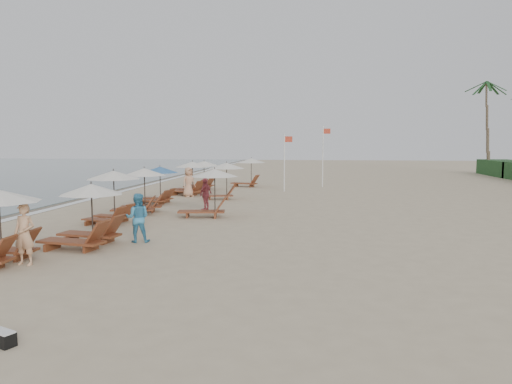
# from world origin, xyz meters

# --- Properties ---
(ground) EXTENTS (160.00, 160.00, 0.00)m
(ground) POSITION_xyz_m (0.00, 0.00, 0.00)
(ground) COLOR tan
(ground) RESTS_ON ground
(wet_sand_band) EXTENTS (3.20, 140.00, 0.01)m
(wet_sand_band) POSITION_xyz_m (-12.50, 10.00, 0.00)
(wet_sand_band) COLOR #6B5E4C
(wet_sand_band) RESTS_ON ground
(foam_line) EXTENTS (0.50, 140.00, 0.02)m
(foam_line) POSITION_xyz_m (-11.20, 10.00, 0.01)
(foam_line) COLOR white
(foam_line) RESTS_ON ground
(lounger_station_1) EXTENTS (2.68, 2.30, 2.10)m
(lounger_station_1) POSITION_xyz_m (-5.12, -0.54, 0.93)
(lounger_station_1) COLOR brown
(lounger_station_1) RESTS_ON ground
(lounger_station_2) EXTENTS (2.48, 2.29, 2.26)m
(lounger_station_2) POSITION_xyz_m (-6.19, 3.87, 1.25)
(lounger_station_2) COLOR brown
(lounger_station_2) RESTS_ON ground
(lounger_station_3) EXTENTS (2.58, 2.22, 2.21)m
(lounger_station_3) POSITION_xyz_m (-6.02, 6.79, 1.03)
(lounger_station_3) COLOR brown
(lounger_station_3) RESTS_ON ground
(lounger_station_4) EXTENTS (2.43, 2.10, 2.11)m
(lounger_station_4) POSITION_xyz_m (-6.46, 10.53, 1.07)
(lounger_station_4) COLOR brown
(lounger_station_4) RESTS_ON ground
(lounger_station_5) EXTENTS (2.83, 2.66, 2.19)m
(lounger_station_5) POSITION_xyz_m (-5.92, 15.33, 1.06)
(lounger_station_5) COLOR brown
(lounger_station_5) RESTS_ON ground
(lounger_station_6) EXTENTS (2.66, 2.36, 2.10)m
(lounger_station_6) POSITION_xyz_m (-5.94, 18.81, 1.08)
(lounger_station_6) COLOR brown
(lounger_station_6) RESTS_ON ground
(inland_station_0) EXTENTS (2.85, 2.24, 2.22)m
(inland_station_0) POSITION_xyz_m (-2.46, 6.15, 1.29)
(inland_station_0) COLOR brown
(inland_station_0) RESTS_ON ground
(inland_station_1) EXTENTS (2.57, 2.24, 2.22)m
(inland_station_1) POSITION_xyz_m (-3.10, 13.06, 1.47)
(inland_station_1) COLOR brown
(inland_station_1) RESTS_ON ground
(inland_station_2) EXTENTS (2.81, 2.24, 2.22)m
(inland_station_2) POSITION_xyz_m (-2.85, 21.49, 1.32)
(inland_station_2) COLOR brown
(inland_station_2) RESTS_ON ground
(beachgoer_near) EXTENTS (0.67, 0.47, 1.75)m
(beachgoer_near) POSITION_xyz_m (-5.61, -3.00, 0.87)
(beachgoer_near) COLOR tan
(beachgoer_near) RESTS_ON ground
(beachgoer_mid_a) EXTENTS (0.95, 0.81, 1.71)m
(beachgoer_mid_a) POSITION_xyz_m (-3.62, 0.37, 0.85)
(beachgoer_mid_a) COLOR teal
(beachgoer_mid_a) RESTS_ON ground
(beachgoer_far_a) EXTENTS (0.72, 1.06, 1.67)m
(beachgoer_far_a) POSITION_xyz_m (-3.07, 8.20, 0.83)
(beachgoer_far_a) COLOR #A9434C
(beachgoer_far_a) RESTS_ON ground
(beachgoer_far_b) EXTENTS (1.03, 1.10, 1.89)m
(beachgoer_far_b) POSITION_xyz_m (-5.57, 14.04, 0.94)
(beachgoer_far_b) COLOR tan
(beachgoer_far_b) RESTS_ON ground
(duffel_bag) EXTENTS (0.52, 0.39, 0.26)m
(duffel_bag) POSITION_xyz_m (-2.75, -8.02, 0.13)
(duffel_bag) COLOR black
(duffel_bag) RESTS_ON ground
(flag_pole_near) EXTENTS (0.60, 0.08, 4.08)m
(flag_pole_near) POSITION_xyz_m (0.28, 18.17, 2.28)
(flag_pole_near) COLOR silver
(flag_pole_near) RESTS_ON ground
(flag_pole_far) EXTENTS (0.60, 0.08, 4.73)m
(flag_pole_far) POSITION_xyz_m (3.00, 21.98, 2.61)
(flag_pole_far) COLOR silver
(flag_pole_far) RESTS_ON ground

